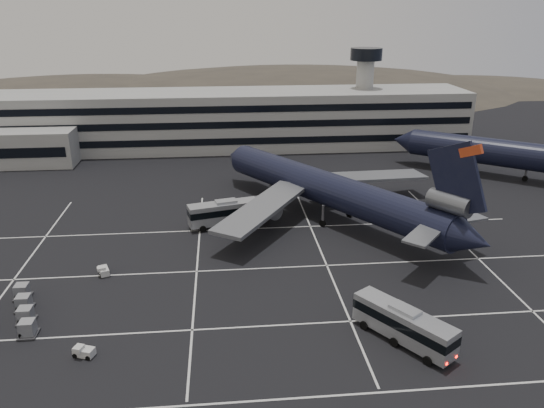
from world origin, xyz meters
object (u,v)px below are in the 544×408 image
Objects in this scene: bus_far at (226,212)px; tug_a at (104,271)px; uld_cluster at (1,314)px; trijet_main at (331,190)px; bus_near at (404,323)px.

tug_a is (-16.71, -15.59, -1.80)m from bus_far.
tug_a is 0.19× the size of uld_cluster.
trijet_main is 35.35m from bus_near.
uld_cluster is (-43.62, -26.93, -4.35)m from trijet_main.
trijet_main is at bearing 56.53° from bus_near.
trijet_main reaches higher than uld_cluster.
uld_cluster is at bearing -153.26° from tug_a.
bus_near is (0.78, -35.22, -2.95)m from trijet_main.
bus_near is 45.19m from uld_cluster.
bus_near is 38.74m from bus_far.
trijet_main is 4.47× the size of bus_near.
trijet_main is 3.91× the size of uld_cluster.
bus_far is at bearing 83.34° from bus_near.
tug_a is at bearing 172.09° from trijet_main.
tug_a is at bearing 47.47° from uld_cluster.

